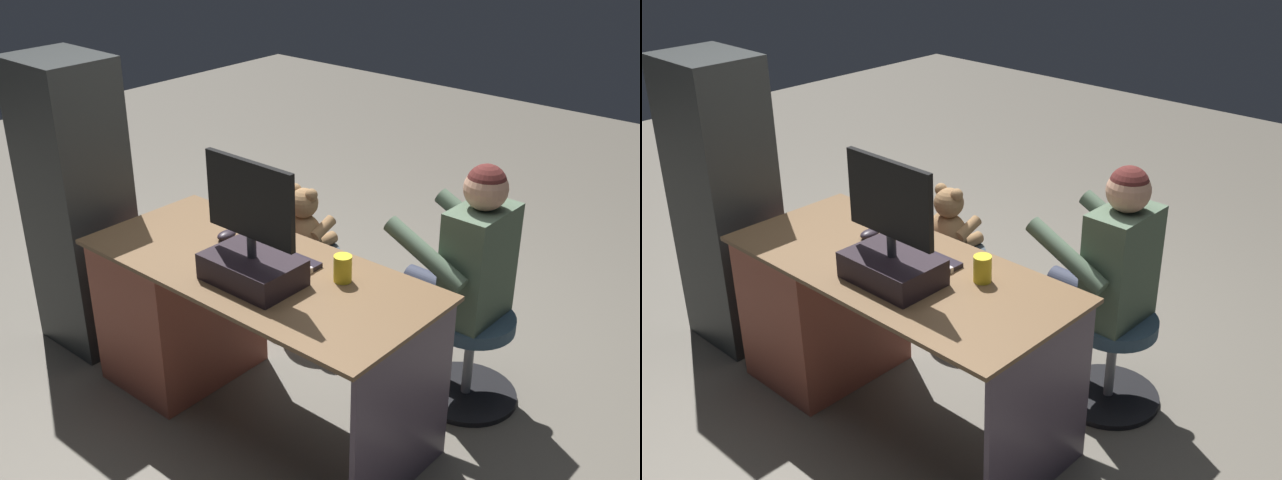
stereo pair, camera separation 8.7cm
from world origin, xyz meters
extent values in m
plane|color=#645E53|center=(0.00, 0.00, 0.00)|extent=(10.00, 10.00, 0.00)
cube|color=brown|center=(0.00, 0.38, 0.72)|extent=(1.53, 0.67, 0.02)
cube|color=#A0503D|center=(0.51, 0.38, 0.35)|extent=(0.49, 0.62, 0.71)
cube|color=#554758|center=(-0.74, 0.38, 0.35)|extent=(0.02, 0.60, 0.71)
cube|color=black|center=(-0.08, 0.48, 0.78)|extent=(0.37, 0.25, 0.11)
cylinder|color=#333338|center=(-0.08, 0.48, 0.88)|extent=(0.04, 0.04, 0.08)
cube|color=black|center=(-0.08, 0.48, 1.07)|extent=(0.43, 0.02, 0.30)
cube|color=black|center=(-0.08, 0.46, 1.07)|extent=(0.40, 0.00, 0.27)
cube|color=black|center=(0.00, 0.28, 0.74)|extent=(0.42, 0.14, 0.02)
ellipsoid|color=#2A212A|center=(0.28, 0.28, 0.75)|extent=(0.06, 0.10, 0.04)
cylinder|color=yellow|center=(-0.34, 0.25, 0.78)|extent=(0.07, 0.07, 0.11)
cube|color=black|center=(0.14, 0.37, 0.74)|extent=(0.12, 0.15, 0.02)
cube|color=silver|center=(-0.10, 0.41, 0.74)|extent=(0.23, 0.31, 0.02)
cylinder|color=black|center=(0.35, -0.30, 0.01)|extent=(0.49, 0.49, 0.03)
cylinder|color=gray|center=(0.35, -0.30, 0.20)|extent=(0.04, 0.04, 0.34)
cylinder|color=#3A464F|center=(0.35, -0.30, 0.40)|extent=(0.37, 0.37, 0.06)
ellipsoid|color=#9B734A|center=(0.35, -0.30, 0.53)|extent=(0.19, 0.16, 0.20)
sphere|color=#9B734A|center=(0.35, -0.30, 0.69)|extent=(0.15, 0.15, 0.15)
sphere|color=beige|center=(0.35, -0.36, 0.68)|extent=(0.06, 0.06, 0.06)
sphere|color=#9B734A|center=(0.30, -0.30, 0.75)|extent=(0.06, 0.06, 0.06)
sphere|color=#9B734A|center=(0.40, -0.30, 0.75)|extent=(0.06, 0.06, 0.06)
cylinder|color=#9B734A|center=(0.25, -0.33, 0.57)|extent=(0.06, 0.15, 0.10)
cylinder|color=#9B734A|center=(0.44, -0.33, 0.57)|extent=(0.06, 0.15, 0.10)
cylinder|color=#9B734A|center=(0.30, -0.41, 0.46)|extent=(0.07, 0.12, 0.07)
cylinder|color=#9B734A|center=(0.40, -0.41, 0.46)|extent=(0.07, 0.12, 0.07)
cylinder|color=black|center=(-0.62, -0.31, 0.01)|extent=(0.46, 0.46, 0.03)
cylinder|color=gray|center=(-0.62, -0.31, 0.20)|extent=(0.04, 0.04, 0.34)
cylinder|color=#375266|center=(-0.62, -0.31, 0.40)|extent=(0.37, 0.37, 0.06)
cube|color=#516650|center=(-0.62, -0.31, 0.68)|extent=(0.20, 0.32, 0.50)
sphere|color=tan|center=(-0.62, -0.31, 1.02)|extent=(0.18, 0.18, 0.18)
sphere|color=#52211F|center=(-0.62, -0.31, 1.03)|extent=(0.17, 0.17, 0.17)
cylinder|color=#516650|center=(-0.49, -0.11, 0.75)|extent=(0.40, 0.08, 0.24)
cylinder|color=#516650|center=(-0.48, -0.51, 0.75)|extent=(0.40, 0.08, 0.24)
cylinder|color=#33384A|center=(-0.43, -0.22, 0.45)|extent=(0.40, 0.12, 0.11)
cylinder|color=#33384A|center=(-0.23, -0.22, 0.21)|extent=(0.10, 0.10, 0.43)
cylinder|color=#33384A|center=(-0.42, -0.40, 0.45)|extent=(0.40, 0.12, 0.11)
cylinder|color=#33384A|center=(-0.23, -0.39, 0.21)|extent=(0.10, 0.10, 0.43)
cube|color=#2D3030|center=(1.09, 0.49, 0.72)|extent=(0.44, 0.36, 1.44)
camera|label=1|loc=(-1.97, 2.27, 2.16)|focal=42.92mm
camera|label=2|loc=(-2.03, 2.22, 2.16)|focal=42.92mm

